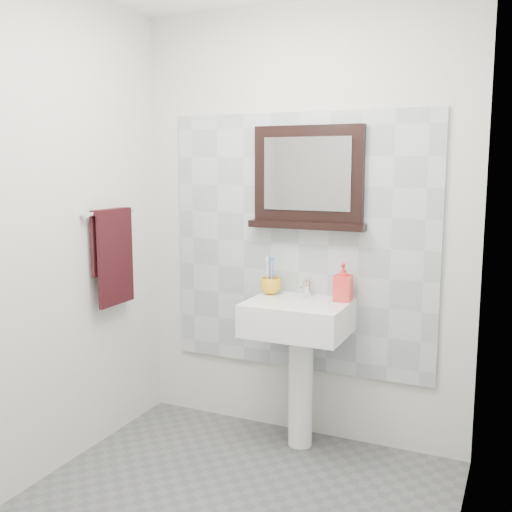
% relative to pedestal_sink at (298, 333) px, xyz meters
% --- Properties ---
extents(back_wall, '(2.00, 0.01, 2.50)m').
position_rel_pedestal_sink_xyz_m(back_wall, '(-0.08, 0.23, 0.57)').
color(back_wall, silver).
rests_on(back_wall, ground).
extents(left_wall, '(0.01, 2.20, 2.50)m').
position_rel_pedestal_sink_xyz_m(left_wall, '(-1.08, -0.87, 0.57)').
color(left_wall, silver).
rests_on(left_wall, ground).
extents(right_wall, '(0.01, 2.20, 2.50)m').
position_rel_pedestal_sink_xyz_m(right_wall, '(0.92, -0.87, 0.57)').
color(right_wall, silver).
rests_on(right_wall, ground).
extents(splashback, '(1.60, 0.02, 1.50)m').
position_rel_pedestal_sink_xyz_m(splashback, '(-0.08, 0.21, 0.47)').
color(splashback, '#A6B0B4').
rests_on(splashback, back_wall).
extents(pedestal_sink, '(0.55, 0.44, 0.96)m').
position_rel_pedestal_sink_xyz_m(pedestal_sink, '(0.00, 0.00, 0.00)').
color(pedestal_sink, white).
rests_on(pedestal_sink, ground).
extents(toothbrush_cup, '(0.15, 0.15, 0.10)m').
position_rel_pedestal_sink_xyz_m(toothbrush_cup, '(-0.21, 0.10, 0.23)').
color(toothbrush_cup, gold).
rests_on(toothbrush_cup, pedestal_sink).
extents(toothbrushes, '(0.05, 0.04, 0.21)m').
position_rel_pedestal_sink_xyz_m(toothbrushes, '(-0.22, 0.11, 0.31)').
color(toothbrushes, white).
rests_on(toothbrushes, toothbrush_cup).
extents(soap_dispenser, '(0.10, 0.10, 0.21)m').
position_rel_pedestal_sink_xyz_m(soap_dispenser, '(0.22, 0.11, 0.29)').
color(soap_dispenser, red).
rests_on(soap_dispenser, pedestal_sink).
extents(framed_mirror, '(0.68, 0.11, 0.58)m').
position_rel_pedestal_sink_xyz_m(framed_mirror, '(-0.02, 0.19, 0.84)').
color(framed_mirror, black).
rests_on(framed_mirror, back_wall).
extents(towel_bar, '(0.07, 0.40, 0.03)m').
position_rel_pedestal_sink_xyz_m(towel_bar, '(-1.03, -0.30, 0.66)').
color(towel_bar, silver).
rests_on(towel_bar, left_wall).
extents(hand_towel, '(0.06, 0.30, 0.55)m').
position_rel_pedestal_sink_xyz_m(hand_towel, '(-1.02, -0.30, 0.45)').
color(hand_towel, black).
rests_on(hand_towel, towel_bar).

